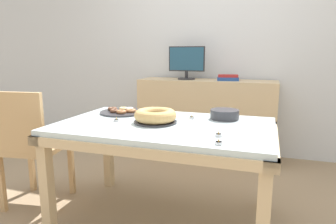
{
  "coord_description": "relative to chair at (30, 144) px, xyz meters",
  "views": [
    {
      "loc": [
        0.67,
        -1.91,
        1.2
      ],
      "look_at": [
        -0.01,
        0.11,
        0.79
      ],
      "focal_mm": 32.0,
      "sensor_mm": 36.0,
      "label": 1
    }
  ],
  "objects": [
    {
      "name": "tealight_left_edge",
      "position": [
        1.47,
        -0.08,
        0.22
      ],
      "size": [
        0.04,
        0.04,
        0.04
      ],
      "color": "silver",
      "rests_on": "dining_table"
    },
    {
      "name": "cake_chocolate_round",
      "position": [
        0.99,
        0.14,
        0.26
      ],
      "size": [
        0.3,
        0.3,
        0.09
      ],
      "color": "#333338",
      "rests_on": "dining_table"
    },
    {
      "name": "computer_monitor",
      "position": [
        0.81,
        1.62,
        0.58
      ],
      "size": [
        0.42,
        0.2,
        0.38
      ],
      "color": "#262628",
      "rests_on": "sideboard"
    },
    {
      "name": "tealight_near_front",
      "position": [
        1.2,
        0.34,
        0.22
      ],
      "size": [
        0.04,
        0.04,
        0.04
      ],
      "color": "silver",
      "rests_on": "dining_table"
    },
    {
      "name": "tealight_near_cakes",
      "position": [
        0.71,
        0.08,
        0.22
      ],
      "size": [
        0.04,
        0.04,
        0.04
      ],
      "color": "silver",
      "rests_on": "dining_table"
    },
    {
      "name": "pastry_platter",
      "position": [
        0.61,
        0.37,
        0.22
      ],
      "size": [
        0.36,
        0.36,
        0.04
      ],
      "color": "#333338",
      "rests_on": "dining_table"
    },
    {
      "name": "book_stack",
      "position": [
        1.29,
        1.62,
        0.42
      ],
      "size": [
        0.25,
        0.2,
        0.06
      ],
      "color": "#23478C",
      "rests_on": "sideboard"
    },
    {
      "name": "plate_stack",
      "position": [
        1.43,
        0.42,
        0.24
      ],
      "size": [
        0.21,
        0.21,
        0.07
      ],
      "color": "#333338",
      "rests_on": "dining_table"
    },
    {
      "name": "tealight_centre",
      "position": [
        0.96,
        0.51,
        0.22
      ],
      "size": [
        0.04,
        0.04,
        0.04
      ],
      "color": "silver",
      "rests_on": "dining_table"
    },
    {
      "name": "ground_plane",
      "position": [
        1.06,
        0.14,
        -0.52
      ],
      "size": [
        12.0,
        12.0,
        0.0
      ],
      "primitive_type": "plane",
      "color": "#997F60"
    },
    {
      "name": "dining_table",
      "position": [
        1.06,
        0.14,
        0.12
      ],
      "size": [
        1.5,
        0.93,
        0.73
      ],
      "color": "silver",
      "rests_on": "ground"
    },
    {
      "name": "wall_back",
      "position": [
        1.06,
        1.92,
        0.78
      ],
      "size": [
        8.0,
        0.1,
        2.6
      ],
      "primitive_type": "cube",
      "color": "silver",
      "rests_on": "ground"
    },
    {
      "name": "chair",
      "position": [
        0.0,
        0.0,
        0.0
      ],
      "size": [
        0.48,
        0.48,
        0.94
      ],
      "color": "tan",
      "rests_on": "ground"
    },
    {
      "name": "tealight_right_edge",
      "position": [
        1.49,
        -0.24,
        0.22
      ],
      "size": [
        0.04,
        0.04,
        0.04
      ],
      "color": "silver",
      "rests_on": "dining_table"
    },
    {
      "name": "sideboard",
      "position": [
        1.06,
        1.62,
        -0.07
      ],
      "size": [
        1.56,
        0.44,
        0.91
      ],
      "color": "#D1B284",
      "rests_on": "ground"
    }
  ]
}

